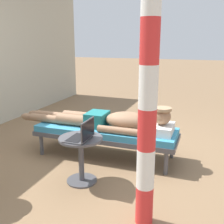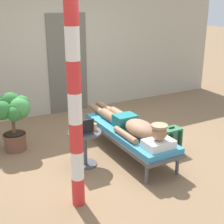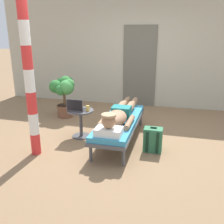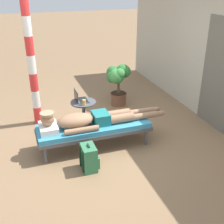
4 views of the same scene
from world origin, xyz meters
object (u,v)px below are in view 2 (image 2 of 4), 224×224
object	(u,v)px
backpack	(171,140)
potted_plant	(13,114)
side_table	(85,142)
drink_glass	(95,127)
laptop	(82,130)
lounge_chair	(129,133)
person_reclining	(132,125)
porch_post	(75,108)

from	to	relation	value
backpack	potted_plant	world-z (taller)	potted_plant
side_table	drink_glass	xyz separation A→B (m)	(0.15, -0.02, 0.22)
laptop	drink_glass	bearing A→B (deg)	8.83
side_table	potted_plant	xyz separation A→B (m)	(-0.77, 0.98, 0.26)
lounge_chair	person_reclining	world-z (taller)	person_reclining
side_table	drink_glass	size ratio (longest dim) A/B	5.10
porch_post	backpack	bearing A→B (deg)	17.24
side_table	backpack	world-z (taller)	side_table
backpack	potted_plant	xyz separation A→B (m)	(-2.13, 1.24, 0.42)
drink_glass	porch_post	xyz separation A→B (m)	(-0.61, -0.81, 0.62)
lounge_chair	drink_glass	bearing A→B (deg)	-178.82
side_table	laptop	bearing A→B (deg)	-139.48
backpack	potted_plant	bearing A→B (deg)	149.68
person_reclining	side_table	distance (m)	0.76
lounge_chair	person_reclining	size ratio (longest dim) A/B	0.88
lounge_chair	drink_glass	world-z (taller)	drink_glass
lounge_chair	laptop	distance (m)	0.84
side_table	potted_plant	world-z (taller)	potted_plant
porch_post	laptop	bearing A→B (deg)	62.56
drink_glass	potted_plant	xyz separation A→B (m)	(-0.92, 1.00, 0.04)
person_reclining	backpack	distance (m)	0.72
drink_glass	porch_post	world-z (taller)	porch_post
person_reclining	porch_post	world-z (taller)	porch_post
person_reclining	drink_glass	size ratio (longest dim) A/B	21.15
lounge_chair	laptop	bearing A→B (deg)	-176.80
laptop	drink_glass	world-z (taller)	laptop
laptop	lounge_chair	bearing A→B (deg)	3.20
side_table	backpack	bearing A→B (deg)	-10.83
lounge_chair	side_table	xyz separation A→B (m)	(-0.74, 0.01, 0.01)
laptop	porch_post	bearing A→B (deg)	-117.44
laptop	drink_glass	xyz separation A→B (m)	(0.21, 0.03, -0.01)
laptop	potted_plant	xyz separation A→B (m)	(-0.71, 1.04, 0.03)
lounge_chair	laptop	world-z (taller)	laptop
lounge_chair	side_table	world-z (taller)	side_table
laptop	porch_post	world-z (taller)	porch_post
lounge_chair	porch_post	distance (m)	1.68
side_table	laptop	distance (m)	0.24
backpack	potted_plant	size ratio (longest dim) A/B	0.45
person_reclining	potted_plant	bearing A→B (deg)	144.73
person_reclining	laptop	world-z (taller)	laptop
lounge_chair	drink_glass	size ratio (longest dim) A/B	18.64
backpack	person_reclining	bearing A→B (deg)	163.99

